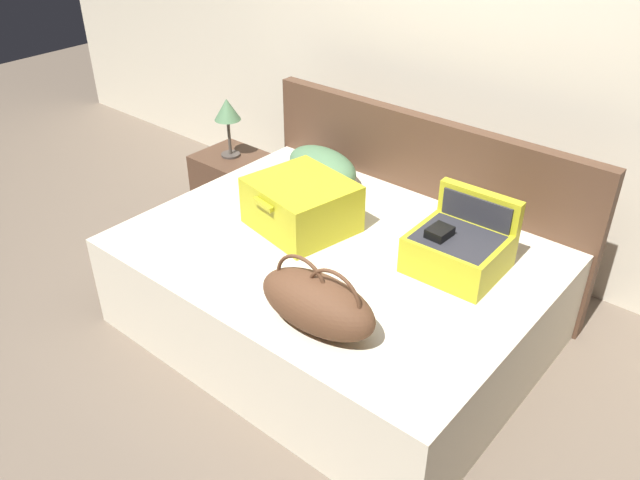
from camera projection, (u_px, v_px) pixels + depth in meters
ground_plane at (284, 368)px, 3.25m from camera, size 12.00×12.00×0.00m
back_wall at (476, 40)px, 3.63m from camera, size 8.00×0.10×2.60m
bed at (334, 290)px, 3.37m from camera, size 2.05×1.52×0.53m
headboard at (421, 196)px, 3.77m from camera, size 2.09×0.08×0.98m
hard_case_large at (301, 204)px, 3.33m from camera, size 0.57×0.53×0.26m
hard_case_medium at (459, 247)px, 3.02m from camera, size 0.42×0.41×0.34m
duffel_bag at (317, 303)px, 2.65m from camera, size 0.56×0.28×0.32m
pillow_near_headboard at (322, 166)px, 3.79m from camera, size 0.53×0.35×0.20m
nightstand at (233, 187)px, 4.43m from camera, size 0.44×0.40×0.46m
table_lamp at (227, 112)px, 4.14m from camera, size 0.17×0.17×0.39m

